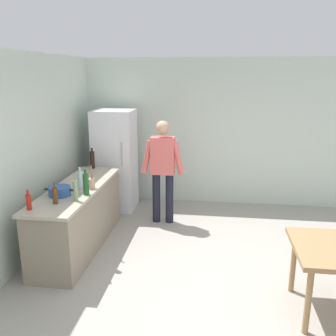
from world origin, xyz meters
TOP-DOWN VIEW (x-y plane):
  - ground_plane at (0.00, 0.00)m, footprint 14.00×14.00m
  - wall_back at (0.00, 3.00)m, footprint 6.40×0.12m
  - wall_left at (-2.60, 0.20)m, footprint 0.12×5.60m
  - kitchen_counter at (-2.00, 0.80)m, footprint 0.64×2.20m
  - refrigerator at (-1.90, 2.40)m, footprint 0.70×0.67m
  - person at (-0.95, 1.85)m, footprint 0.70×0.22m
  - cooking_pot at (-2.08, 0.42)m, footprint 0.40×0.28m
  - utensil_jar at (-1.78, 0.76)m, footprint 0.11×0.11m
  - bottle_wine_green at (-1.75, 0.50)m, footprint 0.08×0.08m
  - bottle_water_clear at (-1.91, 0.72)m, footprint 0.07×0.07m
  - bottle_vinegar_tall at (-1.79, 0.25)m, footprint 0.06×0.06m
  - bottle_beer_brown at (-2.01, 0.13)m, footprint 0.06×0.06m
  - bottle_sauce_red at (-2.22, -0.10)m, footprint 0.06×0.06m
  - bottle_wine_dark at (-2.12, 1.82)m, footprint 0.08×0.08m

SIDE VIEW (x-z plane):
  - ground_plane at x=0.00m, z-range 0.00..0.00m
  - kitchen_counter at x=-2.00m, z-range 0.00..0.90m
  - refrigerator at x=-1.90m, z-range 0.00..1.80m
  - cooking_pot at x=-2.08m, z-range 0.90..1.02m
  - person at x=-0.95m, z-range 0.13..1.83m
  - utensil_jar at x=-1.78m, z-range 0.82..1.14m
  - bottle_sauce_red at x=-2.22m, z-range 0.88..1.12m
  - bottle_beer_brown at x=-2.01m, z-range 0.88..1.14m
  - bottle_water_clear at x=-1.91m, z-range 0.88..1.18m
  - bottle_vinegar_tall at x=-1.79m, z-range 0.88..1.20m
  - bottle_wine_green at x=-1.75m, z-range 0.88..1.22m
  - bottle_wine_dark at x=-2.12m, z-range 0.88..1.22m
  - wall_back at x=0.00m, z-range 0.00..2.70m
  - wall_left at x=-2.60m, z-range 0.00..2.70m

